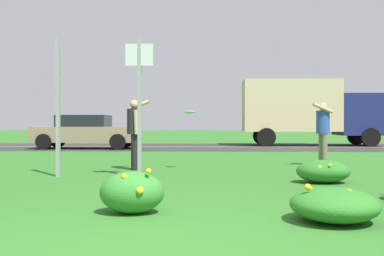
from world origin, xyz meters
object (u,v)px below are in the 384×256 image
object	(u,v)px
sign_post_by_roadside	(139,93)
person_thrower_dark_shirt	(134,128)
person_catcher_blue_shirt	(323,128)
frisbee_pale_blue	(190,112)
sign_post_near_path	(58,108)
box_truck_navy	(309,109)
car_tan_center_left	(86,132)

from	to	relation	value
sign_post_by_roadside	person_thrower_dark_shirt	xyz separation A→B (m)	(-0.37, 1.63, -0.71)
person_catcher_blue_shirt	frisbee_pale_blue	size ratio (longest dim) A/B	6.11
sign_post_near_path	box_truck_navy	xyz separation A→B (m)	(7.92, 13.87, 0.38)
person_thrower_dark_shirt	car_tan_center_left	size ratio (longest dim) A/B	0.37
sign_post_near_path	sign_post_by_roadside	world-z (taller)	sign_post_near_path
person_catcher_blue_shirt	box_truck_navy	world-z (taller)	box_truck_navy
sign_post_near_path	person_thrower_dark_shirt	xyz separation A→B (m)	(1.35, 1.45, -0.43)
person_catcher_blue_shirt	car_tan_center_left	world-z (taller)	person_catcher_blue_shirt
box_truck_navy	sign_post_by_roadside	bearing A→B (deg)	-113.78
sign_post_near_path	person_catcher_blue_shirt	world-z (taller)	sign_post_near_path
sign_post_by_roadside	person_catcher_blue_shirt	world-z (taller)	sign_post_by_roadside
person_catcher_blue_shirt	box_truck_navy	size ratio (longest dim) A/B	0.24
person_thrower_dark_shirt	box_truck_navy	size ratio (longest dim) A/B	0.25
car_tan_center_left	box_truck_navy	xyz separation A→B (m)	(10.21, 3.24, 1.06)
person_thrower_dark_shirt	box_truck_navy	distance (m)	14.08
person_catcher_blue_shirt	car_tan_center_left	xyz separation A→B (m)	(-8.32, 7.96, -0.24)
sign_post_near_path	frisbee_pale_blue	size ratio (longest dim) A/B	10.64
sign_post_by_roadside	box_truck_navy	size ratio (longest dim) A/B	0.42
person_thrower_dark_shirt	person_catcher_blue_shirt	distance (m)	4.84
sign_post_by_roadside	box_truck_navy	distance (m)	15.36
person_catcher_blue_shirt	frisbee_pale_blue	bearing A→B (deg)	-162.73
box_truck_navy	car_tan_center_left	bearing A→B (deg)	-162.38
car_tan_center_left	box_truck_navy	size ratio (longest dim) A/B	0.67
frisbee_pale_blue	box_truck_navy	bearing A→B (deg)	66.74
box_truck_navy	sign_post_near_path	bearing A→B (deg)	-119.71
person_catcher_blue_shirt	person_thrower_dark_shirt	bearing A→B (deg)	-165.35
sign_post_near_path	sign_post_by_roadside	size ratio (longest dim) A/B	1.01
sign_post_by_roadside	frisbee_pale_blue	world-z (taller)	sign_post_by_roadside
person_catcher_blue_shirt	car_tan_center_left	bearing A→B (deg)	136.27
person_thrower_dark_shirt	person_catcher_blue_shirt	xyz separation A→B (m)	(4.68, 1.22, -0.01)
sign_post_by_roadside	person_thrower_dark_shirt	world-z (taller)	sign_post_by_roadside
sign_post_near_path	car_tan_center_left	xyz separation A→B (m)	(-2.29, 10.63, -0.68)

